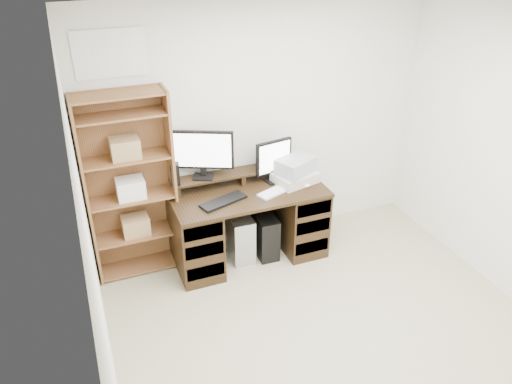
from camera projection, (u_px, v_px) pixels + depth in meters
room at (370, 229)px, 3.31m from camera, size 3.54×4.04×2.54m
desk at (248, 223)px, 4.98m from camera, size 1.50×0.70×0.75m
riser_shelf at (241, 174)px, 4.93m from camera, size 1.40×0.22×0.12m
monitor_wide at (202, 152)px, 4.68m from camera, size 0.56×0.28×0.47m
monitor_small at (274, 159)px, 4.89m from camera, size 0.39×0.17×0.43m
speaker at (175, 174)px, 4.62m from camera, size 0.10×0.10×0.21m
keyboard_black at (223, 201)px, 4.61m from camera, size 0.48×0.29×0.03m
keyboard_white at (278, 190)px, 4.80m from camera, size 0.45×0.27×0.02m
mouse at (306, 185)px, 4.87m from camera, size 0.09×0.08×0.03m
printer at (295, 177)px, 4.95m from camera, size 0.47×0.39×0.10m
basket at (296, 166)px, 4.89m from camera, size 0.44×0.39×0.16m
tower_silver at (238, 234)px, 5.07m from camera, size 0.23×0.49×0.48m
tower_black at (264, 233)px, 5.11m from camera, size 0.21×0.46×0.45m
bookshelf at (130, 185)px, 4.55m from camera, size 0.80×0.30×1.80m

